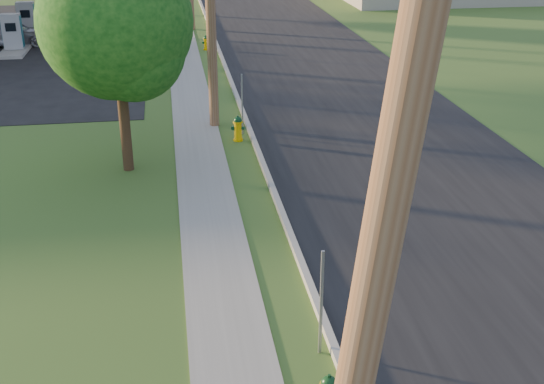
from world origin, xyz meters
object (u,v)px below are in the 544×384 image
object	(u,v)px
fuel_pump_ne	(13,38)
hydrant_far	(206,43)
fuel_pump_se	(27,24)
hydrant_mid	(238,128)
car_silver	(9,32)
utility_pole_near	(377,261)
tree_verge	(120,29)

from	to	relation	value
fuel_pump_ne	hydrant_far	distance (m)	9.44
fuel_pump_se	hydrant_mid	distance (m)	20.95
fuel_pump_ne	hydrant_mid	world-z (taller)	fuel_pump_ne
hydrant_mid	fuel_pump_ne	bearing A→B (deg)	123.03
fuel_pump_ne	hydrant_far	size ratio (longest dim) A/B	4.31
hydrant_far	hydrant_mid	bearing A→B (deg)	-89.48
hydrant_far	car_silver	xyz separation A→B (m)	(-9.95, 2.49, 0.34)
utility_pole_near	hydrant_mid	bearing A→B (deg)	87.79
hydrant_mid	tree_verge	bearing A→B (deg)	-147.99
hydrant_mid	car_silver	distance (m)	19.24
fuel_pump_se	tree_verge	world-z (taller)	tree_verge
utility_pole_near	fuel_pump_se	bearing A→B (deg)	104.27
fuel_pump_ne	car_silver	distance (m)	1.81
utility_pole_near	tree_verge	xyz separation A→B (m)	(-2.65, 14.29, -0.80)
fuel_pump_ne	hydrant_far	xyz separation A→B (m)	(9.40, -0.76, -0.36)
tree_verge	hydrant_mid	xyz separation A→B (m)	(3.28, 2.05, -3.59)
utility_pole_near	tree_verge	size ratio (longest dim) A/B	1.52
utility_pole_near	tree_verge	world-z (taller)	utility_pole_near
utility_pole_near	fuel_pump_ne	distance (m)	32.51
tree_verge	hydrant_far	xyz separation A→B (m)	(3.15, 15.94, -3.64)
utility_pole_near	hydrant_mid	size ratio (longest dim) A/B	11.33
fuel_pump_ne	fuel_pump_se	size ratio (longest dim) A/B	1.00
fuel_pump_se	hydrant_far	xyz separation A→B (m)	(9.40, -4.76, -0.36)
hydrant_far	utility_pole_near	bearing A→B (deg)	-90.96
hydrant_mid	utility_pole_near	bearing A→B (deg)	-92.21
utility_pole_near	hydrant_far	distance (m)	30.57
utility_pole_near	hydrant_far	size ratio (longest dim) A/B	12.76
hydrant_mid	hydrant_far	world-z (taller)	hydrant_mid
car_silver	hydrant_mid	bearing A→B (deg)	-154.58
hydrant_mid	hydrant_far	distance (m)	13.90
hydrant_far	fuel_pump_se	bearing A→B (deg)	153.14
fuel_pump_ne	hydrant_mid	distance (m)	17.49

